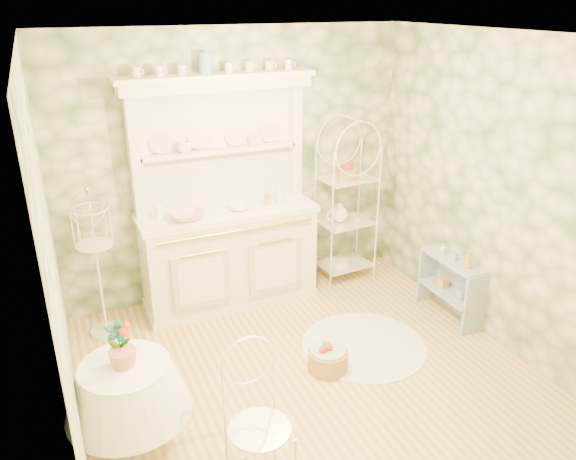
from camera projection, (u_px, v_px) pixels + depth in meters
name	position (u px, v px, depth m)	size (l,w,h in m)	color
floor	(312.00, 379.00, 4.66)	(3.60, 3.60, 0.00)	tan
ceiling	(319.00, 36.00, 3.62)	(3.60, 3.60, 0.00)	white
wall_left	(55.00, 274.00, 3.47)	(3.60, 3.60, 0.00)	beige
wall_right	(503.00, 196.00, 4.81)	(3.60, 3.60, 0.00)	beige
wall_back	(236.00, 166.00, 5.66)	(3.60, 3.60, 0.00)	beige
wall_front	(486.00, 364.00, 2.62)	(3.60, 3.60, 0.00)	beige
kitchen_dresser	(227.00, 197.00, 5.43)	(1.87, 0.61, 2.29)	white
bakers_rack	(347.00, 197.00, 6.02)	(0.59, 0.42, 1.89)	white
side_shelf	(451.00, 287.00, 5.48)	(0.27, 0.72, 0.62)	#97A9B9
round_table	(130.00, 409.00, 3.79)	(0.66, 0.66, 0.72)	white
cafe_chair	(260.00, 439.00, 3.51)	(0.34, 0.34, 0.75)	white
birdcage_stand	(98.00, 266.00, 5.03)	(0.33, 0.33, 1.40)	white
floor_basket	(328.00, 358.00, 4.74)	(0.35, 0.35, 0.23)	#B17F4E
lace_rug	(364.00, 345.00, 5.10)	(1.13, 1.13, 0.01)	white
bowl_floral	(187.00, 218.00, 5.25)	(0.32, 0.32, 0.08)	white
bowl_white	(239.00, 209.00, 5.48)	(0.21, 0.21, 0.07)	white
cup_left	(184.00, 150.00, 5.26)	(0.13, 0.13, 0.10)	white
cup_right	(253.00, 142.00, 5.51)	(0.10, 0.10, 0.09)	white
potted_geranium	(119.00, 346.00, 3.63)	(0.16, 0.11, 0.31)	#3F7238
bottle_amber	(468.00, 261.00, 5.17)	(0.07, 0.07, 0.17)	tan
bottle_blue	(455.00, 257.00, 5.33)	(0.04, 0.04, 0.10)	#7A9AC9
bottle_glass	(443.00, 249.00, 5.50)	(0.07, 0.07, 0.09)	silver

